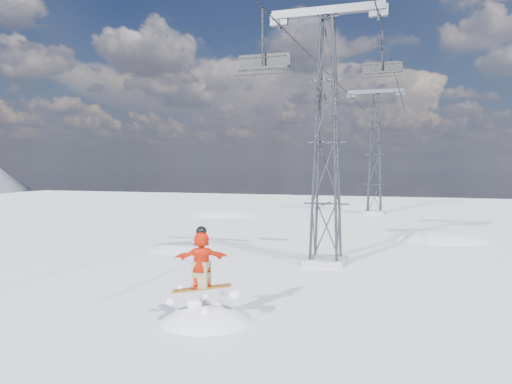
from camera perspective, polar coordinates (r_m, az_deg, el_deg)
ground at (r=15.57m, az=-0.46°, el=-13.58°), size 120.00×120.00×0.00m
snow_terrain at (r=39.24m, az=3.06°, el=-17.96°), size 39.00×37.00×22.00m
lift_tower_near at (r=22.51m, az=8.06°, el=5.58°), size 5.20×1.80×11.43m
lift_tower_far at (r=47.31m, az=13.43°, el=4.16°), size 5.20×1.80×11.43m
haul_cables at (r=34.47m, az=11.60°, el=13.65°), size 4.46×51.00×0.06m
snowboarder_jump at (r=15.38m, az=-5.68°, el=-20.30°), size 4.40×4.40×6.72m
lift_chair_near at (r=21.07m, az=0.81°, el=14.53°), size 2.21×0.64×2.74m
lift_chair_mid at (r=24.86m, az=14.20°, el=13.53°), size 1.84×0.53×2.28m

